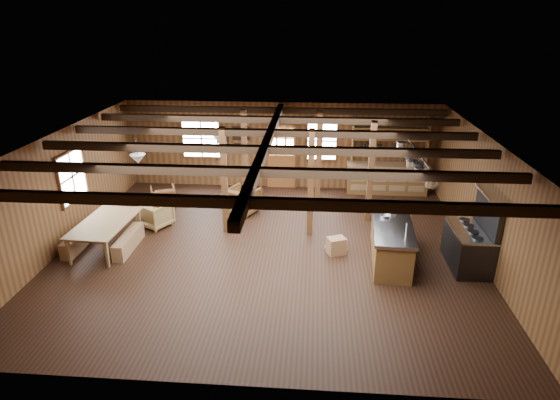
% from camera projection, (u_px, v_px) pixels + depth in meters
% --- Properties ---
extents(room, '(10.04, 9.04, 2.84)m').
position_uv_depth(room, '(267.00, 197.00, 10.92)').
color(room, black).
rests_on(room, ground).
extents(ceiling_joists, '(9.80, 8.82, 0.18)m').
position_uv_depth(ceiling_joists, '(267.00, 141.00, 10.61)').
color(ceiling_joists, black).
rests_on(ceiling_joists, ceiling).
extents(timber_posts, '(3.95, 2.35, 2.80)m').
position_uv_depth(timber_posts, '(294.00, 170.00, 12.81)').
color(timber_posts, '#4D2916').
rests_on(timber_posts, floor).
extents(back_door, '(1.02, 0.08, 2.15)m').
position_uv_depth(back_door, '(281.00, 162.00, 15.23)').
color(back_door, brown).
rests_on(back_door, floor).
extents(window_back_left, '(1.32, 0.06, 1.32)m').
position_uv_depth(window_back_left, '(201.00, 139.00, 15.15)').
color(window_back_left, white).
rests_on(window_back_left, wall_back).
extents(window_back_right, '(1.02, 0.06, 1.32)m').
position_uv_depth(window_back_right, '(322.00, 141.00, 14.88)').
color(window_back_right, white).
rests_on(window_back_right, wall_back).
extents(window_left, '(0.14, 1.24, 1.32)m').
position_uv_depth(window_left, '(72.00, 176.00, 11.66)').
color(window_left, white).
rests_on(window_left, wall_back).
extents(notice_boards, '(1.08, 0.03, 0.90)m').
position_uv_depth(notice_boards, '(235.00, 138.00, 15.06)').
color(notice_boards, silver).
rests_on(notice_boards, wall_back).
extents(back_counter, '(2.55, 0.60, 2.45)m').
position_uv_depth(back_counter, '(387.00, 175.00, 14.87)').
color(back_counter, brown).
rests_on(back_counter, floor).
extents(pendant_lamps, '(1.86, 2.36, 0.66)m').
position_uv_depth(pendant_lamps, '(182.00, 148.00, 11.69)').
color(pendant_lamps, '#29292B').
rests_on(pendant_lamps, ceiling).
extents(pot_rack, '(0.40, 3.00, 0.45)m').
position_uv_depth(pot_rack, '(414.00, 160.00, 10.69)').
color(pot_rack, '#29292B').
rests_on(pot_rack, ceiling).
extents(kitchen_island, '(1.07, 2.56, 1.20)m').
position_uv_depth(kitchen_island, '(391.00, 240.00, 10.87)').
color(kitchen_island, brown).
rests_on(kitchen_island, floor).
extents(step_stool, '(0.55, 0.48, 0.41)m').
position_uv_depth(step_stool, '(336.00, 246.00, 11.20)').
color(step_stool, olive).
rests_on(step_stool, floor).
extents(commercial_range, '(0.80, 1.56, 1.93)m').
position_uv_depth(commercial_range, '(471.00, 241.00, 10.52)').
color(commercial_range, '#29292B').
rests_on(commercial_range, floor).
extents(dining_table, '(1.22, 2.07, 0.71)m').
position_uv_depth(dining_table, '(108.00, 235.00, 11.40)').
color(dining_table, olive).
rests_on(dining_table, floor).
extents(bench_wall, '(0.27, 1.45, 0.40)m').
position_uv_depth(bench_wall, '(79.00, 240.00, 11.51)').
color(bench_wall, olive).
rests_on(bench_wall, floor).
extents(bench_aisle, '(0.27, 1.45, 0.40)m').
position_uv_depth(bench_aisle, '(129.00, 241.00, 11.42)').
color(bench_aisle, olive).
rests_on(bench_aisle, floor).
extents(armchair_a, '(0.90, 0.91, 0.64)m').
position_uv_depth(armchair_a, '(163.00, 197.00, 13.85)').
color(armchair_a, brown).
rests_on(armchair_a, floor).
extents(armchair_b, '(1.09, 1.10, 0.75)m').
position_uv_depth(armchair_b, '(243.00, 200.00, 13.45)').
color(armchair_b, brown).
rests_on(armchair_b, floor).
extents(armchair_c, '(1.01, 1.02, 0.69)m').
position_uv_depth(armchair_c, '(156.00, 214.00, 12.60)').
color(armchair_c, olive).
rests_on(armchair_c, floor).
extents(counter_pot, '(0.31, 0.31, 0.19)m').
position_uv_depth(counter_pot, '(391.00, 205.00, 11.43)').
color(counter_pot, silver).
rests_on(counter_pot, kitchen_island).
extents(bowl, '(0.26, 0.26, 0.06)m').
position_uv_depth(bowl, '(385.00, 216.00, 10.97)').
color(bowl, silver).
rests_on(bowl, kitchen_island).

